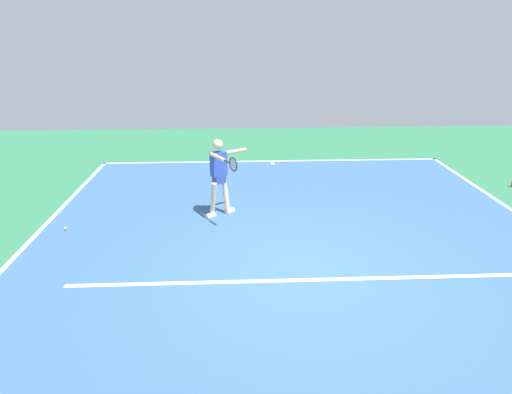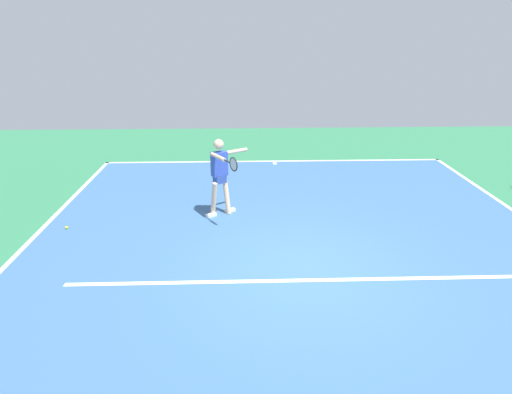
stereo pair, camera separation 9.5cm
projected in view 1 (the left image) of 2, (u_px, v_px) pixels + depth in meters
The scene contains 8 objects.
ground_plane at pixel (302, 269), 7.57m from camera, with size 22.90×22.90×0.00m, color #2D754C.
court_surface at pixel (302, 269), 7.57m from camera, with size 10.67×13.31×0.00m, color #38608E.
court_line_baseline_near at pixel (272, 161), 13.71m from camera, with size 10.67×0.10×0.01m, color white.
court_line_service at pixel (305, 280), 7.25m from camera, with size 8.00×0.10×0.01m, color white.
court_line_centre_mark at pixel (273, 163), 13.52m from camera, with size 0.10×0.30×0.01m, color white.
tennis_player at pixel (220, 173), 9.41m from camera, with size 0.96×1.39×1.76m.
tennis_ball_centre_court at pixel (65, 229), 9.03m from camera, with size 0.07×0.07×0.07m, color yellow.
tennis_ball_far_corner at pixel (216, 178), 12.08m from camera, with size 0.07×0.07×0.07m, color #CCE033.
Camera 1 is at (1.11, 6.53, 3.97)m, focal length 30.15 mm.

